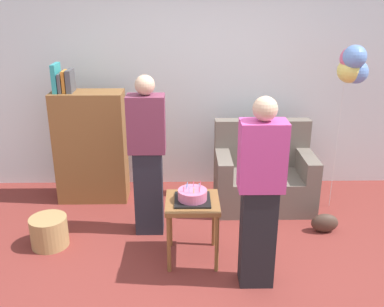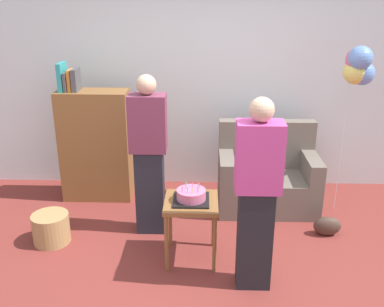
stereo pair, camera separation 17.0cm
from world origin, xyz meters
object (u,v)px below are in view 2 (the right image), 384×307
at_px(couch, 267,178).
at_px(wicker_basket, 51,228).
at_px(side_table, 191,210).
at_px(handbag, 327,226).
at_px(birthday_cake, 191,196).
at_px(bookshelf, 95,144).
at_px(balloon_bunch, 359,66).
at_px(person_holding_cake, 257,196).
at_px(person_blowing_candles, 149,155).

xyz_separation_m(couch, wicker_basket, (-2.23, -0.87, -0.19)).
bearing_deg(side_table, handbag, 17.99).
relative_size(side_table, birthday_cake, 1.85).
xyz_separation_m(bookshelf, side_table, (1.16, -1.28, -0.17)).
bearing_deg(balloon_bunch, couch, 174.39).
distance_m(couch, handbag, 0.88).
bearing_deg(couch, handbag, -50.42).
bearing_deg(handbag, bookshelf, 161.86).
height_order(couch, side_table, couch).
bearing_deg(wicker_basket, person_holding_cake, -17.47).
bearing_deg(wicker_basket, bookshelf, 77.35).
height_order(handbag, balloon_bunch, balloon_bunch).
bearing_deg(side_table, bookshelf, 132.23).
bearing_deg(couch, bookshelf, 174.99).
bearing_deg(bookshelf, handbag, -18.14).
distance_m(bookshelf, person_blowing_candles, 1.08).
relative_size(bookshelf, side_table, 2.72).
height_order(bookshelf, side_table, bookshelf).
height_order(person_holding_cake, handbag, person_holding_cake).
bearing_deg(handbag, side_table, -162.01).
bearing_deg(wicker_basket, handbag, 4.37).
distance_m(birthday_cake, person_holding_cake, 0.68).
xyz_separation_m(couch, bookshelf, (-1.99, 0.17, 0.33)).
bearing_deg(balloon_bunch, person_holding_cake, -129.49).
bearing_deg(couch, person_blowing_candles, -154.57).
bearing_deg(birthday_cake, bookshelf, 132.23).
bearing_deg(wicker_basket, balloon_bunch, 14.33).
distance_m(birthday_cake, balloon_bunch, 2.20).
bearing_deg(balloon_bunch, side_table, -148.73).
bearing_deg(handbag, couch, 129.58).
xyz_separation_m(couch, balloon_bunch, (0.85, -0.08, 1.29)).
relative_size(couch, birthday_cake, 3.44).
distance_m(bookshelf, balloon_bunch, 3.01).
relative_size(wicker_basket, handbag, 1.29).
bearing_deg(bookshelf, balloon_bunch, -5.19).
xyz_separation_m(birthday_cake, person_holding_cake, (0.53, -0.37, 0.19)).
xyz_separation_m(couch, side_table, (-0.83, -1.10, 0.16)).
relative_size(birthday_cake, person_holding_cake, 0.20).
height_order(side_table, handbag, side_table).
relative_size(birthday_cake, balloon_bunch, 0.17).
height_order(couch, birthday_cake, couch).
height_order(bookshelf, wicker_basket, bookshelf).
bearing_deg(person_blowing_candles, side_table, -58.37).
height_order(person_holding_cake, balloon_bunch, balloon_bunch).
xyz_separation_m(bookshelf, balloon_bunch, (2.84, -0.26, 0.96)).
distance_m(person_blowing_candles, handbag, 1.95).
relative_size(person_blowing_candles, balloon_bunch, 0.89).
xyz_separation_m(person_holding_cake, balloon_bunch, (1.15, 1.39, 0.80)).
xyz_separation_m(wicker_basket, handbag, (2.77, 0.21, -0.05)).
bearing_deg(person_blowing_candles, bookshelf, 123.86).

